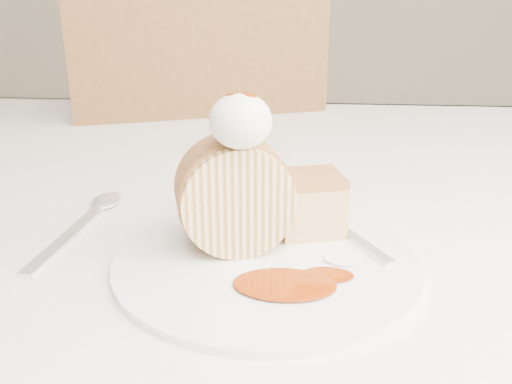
{
  "coord_description": "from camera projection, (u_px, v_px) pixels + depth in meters",
  "views": [
    {
      "loc": [
        0.06,
        -0.48,
        0.99
      ],
      "look_at": [
        0.02,
        -0.02,
        0.81
      ],
      "focal_mm": 40.0,
      "sensor_mm": 36.0,
      "label": 1
    }
  ],
  "objects": [
    {
      "name": "table",
      "position": [
        251.0,
        240.0,
        0.75
      ],
      "size": [
        1.4,
        0.9,
        0.75
      ],
      "color": "silver",
      "rests_on": "ground"
    },
    {
      "name": "chair_far",
      "position": [
        198.0,
        198.0,
        1.2
      ],
      "size": [
        0.58,
        0.58,
        0.96
      ],
      "rotation": [
        0.0,
        0.0,
        3.49
      ],
      "color": "brown",
      "rests_on": "ground"
    },
    {
      "name": "plate",
      "position": [
        266.0,
        261.0,
        0.5
      ],
      "size": [
        0.33,
        0.33,
        0.01
      ],
      "primitive_type": "cylinder",
      "rotation": [
        0.0,
        0.0,
        0.26
      ],
      "color": "white",
      "rests_on": "table"
    },
    {
      "name": "roulade_slice",
      "position": [
        235.0,
        196.0,
        0.5
      ],
      "size": [
        0.11,
        0.08,
        0.1
      ],
      "primitive_type": "cylinder",
      "rotation": [
        1.57,
        0.0,
        0.28
      ],
      "color": "beige",
      "rests_on": "plate"
    },
    {
      "name": "cake_chunk",
      "position": [
        309.0,
        207.0,
        0.54
      ],
      "size": [
        0.07,
        0.07,
        0.05
      ],
      "primitive_type": "cube",
      "rotation": [
        0.0,
        0.0,
        0.26
      ],
      "color": "#B97D46",
      "rests_on": "plate"
    },
    {
      "name": "whipped_cream",
      "position": [
        241.0,
        121.0,
        0.46
      ],
      "size": [
        0.05,
        0.05,
        0.05
      ],
      "primitive_type": "ellipsoid",
      "color": "white",
      "rests_on": "roulade_slice"
    },
    {
      "name": "caramel_drizzle",
      "position": [
        241.0,
        89.0,
        0.45
      ],
      "size": [
        0.03,
        0.02,
        0.01
      ],
      "primitive_type": "ellipsoid",
      "color": "#832905",
      "rests_on": "whipped_cream"
    },
    {
      "name": "caramel_pool",
      "position": [
        285.0,
        284.0,
        0.45
      ],
      "size": [
        0.09,
        0.07,
        0.0
      ],
      "primitive_type": null,
      "rotation": [
        0.0,
        0.0,
        0.26
      ],
      "color": "#832905",
      "rests_on": "plate"
    },
    {
      "name": "fork",
      "position": [
        354.0,
        238.0,
        0.53
      ],
      "size": [
        0.09,
        0.15,
        0.0
      ],
      "primitive_type": "cube",
      "rotation": [
        0.0,
        0.0,
        0.49
      ],
      "color": "silver",
      "rests_on": "plate"
    },
    {
      "name": "spoon",
      "position": [
        66.0,
        239.0,
        0.54
      ],
      "size": [
        0.04,
        0.18,
        0.0
      ],
      "primitive_type": "cube",
      "rotation": [
        0.0,
        0.0,
        -0.09
      ],
      "color": "silver",
      "rests_on": "table"
    }
  ]
}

